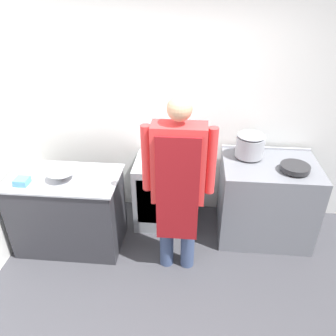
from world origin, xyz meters
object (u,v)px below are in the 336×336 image
mixing_bowl (62,176)px  stock_pot (250,145)px  person_cook (178,180)px  saute_pan (295,167)px  stove (265,199)px  plastic_tub (22,181)px  fridge_unit (166,192)px

mixing_bowl → stock_pot: 1.99m
person_cook → saute_pan: person_cook is taller
stock_pot → stove: bearing=-30.7°
person_cook → saute_pan: bearing=22.2°
stove → saute_pan: 0.56m
plastic_tub → stock_pot: bearing=16.6°
stove → person_cook: size_ratio=0.55×
person_cook → mixing_bowl: person_cook is taller
stove → person_cook: 1.27m
person_cook → saute_pan: (1.16, 0.47, -0.08)m
fridge_unit → mixing_bowl: 1.24m
person_cook → stove: bearing=32.4°
person_cook → stock_pot: bearing=45.5°
plastic_tub → stock_pot: size_ratio=0.43×
stove → stock_pot: size_ratio=3.31×
stove → saute_pan: (0.20, -0.13, 0.50)m
mixing_bowl → person_cook: bearing=-8.8°
stove → fridge_unit: bearing=174.1°
stove → stock_pot: 0.67m
fridge_unit → plastic_tub: size_ratio=6.32×
stove → mixing_bowl: bearing=-168.8°
mixing_bowl → stock_pot: stock_pot is taller
saute_pan → mixing_bowl: bearing=-172.9°
person_cook → mixing_bowl: 1.20m
stove → mixing_bowl: (-2.13, -0.42, 0.45)m
fridge_unit → stock_pot: stock_pot is taller
fridge_unit → plastic_tub: 1.59m
person_cook → stock_pot: 1.04m
mixing_bowl → saute_pan: (2.34, 0.29, 0.05)m
fridge_unit → mixing_bowl: (-1.00, -0.54, 0.50)m
fridge_unit → stock_pot: (0.91, 0.02, 0.66)m
fridge_unit → person_cook: bearing=-76.0°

